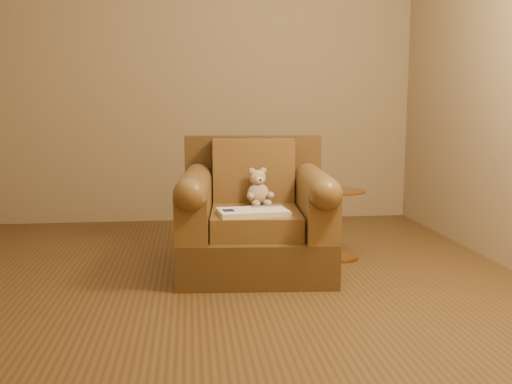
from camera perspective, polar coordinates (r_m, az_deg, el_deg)
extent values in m
plane|color=brown|center=(3.40, -5.59, -9.33)|extent=(4.00, 4.00, 0.00)
cube|color=#937D5A|center=(5.25, -6.25, 11.84)|extent=(4.00, 0.02, 2.70)
cube|color=#4E361A|center=(3.66, -0.09, -5.86)|extent=(1.00, 0.96, 0.26)
cube|color=#4E361A|center=(3.97, -0.31, 1.48)|extent=(0.94, 0.17, 0.58)
cube|color=brown|center=(3.57, -0.06, -2.91)|extent=(0.59, 0.70, 0.14)
cube|color=brown|center=(3.85, -0.24, 2.16)|extent=(0.55, 0.19, 0.42)
cube|color=brown|center=(3.56, -6.11, -1.68)|extent=(0.25, 0.81, 0.30)
cube|color=brown|center=(3.59, 5.94, -1.60)|extent=(0.25, 0.81, 0.30)
cylinder|color=brown|center=(3.54, -6.15, 0.72)|extent=(0.25, 0.81, 0.19)
cylinder|color=brown|center=(3.56, 5.98, 0.78)|extent=(0.25, 0.81, 0.19)
ellipsoid|color=tan|center=(3.72, 0.22, -0.24)|extent=(0.15, 0.13, 0.15)
sphere|color=tan|center=(3.72, 0.18, 1.42)|extent=(0.11, 0.11, 0.11)
ellipsoid|color=tan|center=(3.70, -0.40, 2.09)|extent=(0.04, 0.02, 0.04)
ellipsoid|color=tan|center=(3.72, 0.72, 2.13)|extent=(0.04, 0.02, 0.04)
ellipsoid|color=beige|center=(3.67, 0.39, 1.18)|extent=(0.05, 0.03, 0.04)
sphere|color=black|center=(3.65, 0.46, 1.23)|extent=(0.01, 0.01, 0.01)
ellipsoid|color=tan|center=(3.65, -0.56, -0.42)|extent=(0.05, 0.10, 0.05)
ellipsoid|color=tan|center=(3.68, 1.47, -0.34)|extent=(0.05, 0.10, 0.05)
ellipsoid|color=tan|center=(3.63, -0.02, -1.18)|extent=(0.06, 0.10, 0.05)
ellipsoid|color=tan|center=(3.65, 1.17, -1.13)|extent=(0.06, 0.10, 0.05)
cube|color=beige|center=(3.39, -0.32, -2.04)|extent=(0.44, 0.29, 0.03)
cube|color=white|center=(3.37, -2.01, -1.85)|extent=(0.23, 0.27, 0.00)
cube|color=white|center=(3.42, 1.35, -1.71)|extent=(0.23, 0.27, 0.00)
cube|color=beige|center=(3.39, -0.32, -1.76)|extent=(0.04, 0.24, 0.00)
cube|color=#0F1638|center=(3.36, -2.78, -1.85)|extent=(0.08, 0.09, 0.00)
cube|color=slate|center=(3.50, 0.99, -1.43)|extent=(0.19, 0.07, 0.00)
cylinder|color=#BA7933|center=(4.01, 8.25, -6.44)|extent=(0.27, 0.27, 0.02)
cylinder|color=#BA7933|center=(3.96, 8.32, -3.23)|extent=(0.03, 0.03, 0.45)
cylinder|color=#BA7933|center=(3.92, 8.39, 0.09)|extent=(0.34, 0.34, 0.02)
cylinder|color=#BA7933|center=(3.92, 8.39, -0.07)|extent=(0.03, 0.03, 0.02)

